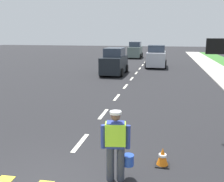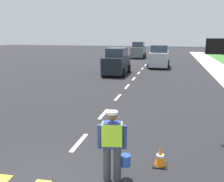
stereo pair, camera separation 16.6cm
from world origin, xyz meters
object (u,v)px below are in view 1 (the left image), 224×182
traffic_cone_near (162,157)px  car_oncoming_second (114,62)px  car_outgoing_far (156,57)px  road_worker (117,142)px  car_oncoming_third (135,50)px

traffic_cone_near → car_oncoming_second: car_oncoming_second is taller
car_outgoing_far → car_oncoming_second: (-3.27, -5.47, -0.03)m
road_worker → car_oncoming_third: bearing=96.2°
traffic_cone_near → car_outgoing_far: size_ratio=0.12×
car_oncoming_third → road_worker: bearing=-83.8°
car_outgoing_far → car_oncoming_third: size_ratio=1.01×
traffic_cone_near → car_outgoing_far: car_outgoing_far is taller
car_outgoing_far → car_oncoming_third: car_oncoming_third is taller
traffic_cone_near → car_outgoing_far: bearing=92.9°
road_worker → car_oncoming_third: (-3.38, 31.24, 0.13)m
traffic_cone_near → car_oncoming_third: bearing=98.3°
car_outgoing_far → car_oncoming_third: 10.55m
road_worker → car_oncoming_second: car_oncoming_second is taller
car_oncoming_second → car_oncoming_third: bearing=90.5°
traffic_cone_near → car_oncoming_third: size_ratio=0.12×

